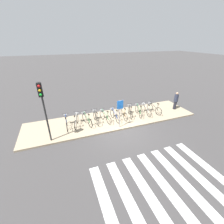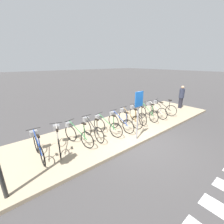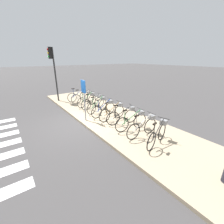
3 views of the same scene
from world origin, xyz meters
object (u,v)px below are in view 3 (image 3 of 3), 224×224
(parked_bicycle_7, at_px, (124,115))
(parked_bicycle_10, at_px, (158,133))
(parked_bicycle_8, at_px, (133,120))
(traffic_light, at_px, (52,63))
(parked_bicycle_4, at_px, (98,105))
(parked_bicycle_6, at_px, (114,111))
(sign_post, at_px, (84,94))
(parked_bicycle_5, at_px, (105,108))
(parked_bicycle_1, at_px, (84,97))
(parked_bicycle_3, at_px, (94,102))
(parked_bicycle_0, at_px, (79,95))
(parked_bicycle_2, at_px, (88,99))
(parked_bicycle_9, at_px, (144,126))

(parked_bicycle_7, bearing_deg, parked_bicycle_10, -4.24)
(parked_bicycle_8, relative_size, traffic_light, 0.43)
(parked_bicycle_4, relative_size, parked_bicycle_6, 0.97)
(sign_post, bearing_deg, traffic_light, -179.41)
(parked_bicycle_8, xyz_separation_m, traffic_light, (-6.82, -1.29, 2.22))
(parked_bicycle_5, xyz_separation_m, parked_bicycle_7, (1.43, 0.16, 0.00))
(parked_bicycle_1, distance_m, parked_bicycle_10, 6.45)
(parked_bicycle_8, height_order, traffic_light, traffic_light)
(parked_bicycle_1, distance_m, traffic_light, 3.16)
(parked_bicycle_1, height_order, parked_bicycle_6, same)
(parked_bicycle_10, bearing_deg, parked_bicycle_3, 178.34)
(parked_bicycle_3, bearing_deg, parked_bicycle_0, -179.31)
(parked_bicycle_3, bearing_deg, parked_bicycle_2, -175.43)
(parked_bicycle_7, xyz_separation_m, traffic_light, (-6.09, -1.37, 2.22))
(parked_bicycle_0, xyz_separation_m, parked_bicycle_10, (7.15, -0.12, 0.00))
(parked_bicycle_0, xyz_separation_m, parked_bicycle_2, (1.43, -0.03, 0.00))
(traffic_light, bearing_deg, parked_bicycle_3, 22.89)
(parked_bicycle_3, height_order, parked_bicycle_6, same)
(parked_bicycle_2, relative_size, parked_bicycle_5, 0.97)
(parked_bicycle_7, distance_m, traffic_light, 6.63)
(parked_bicycle_9, height_order, traffic_light, traffic_light)
(parked_bicycle_1, xyz_separation_m, parked_bicycle_10, (6.44, -0.16, 0.00))
(parked_bicycle_1, relative_size, parked_bicycle_8, 0.97)
(parked_bicycle_6, bearing_deg, parked_bicycle_10, -1.35)
(parked_bicycle_6, height_order, parked_bicycle_8, same)
(parked_bicycle_3, height_order, parked_bicycle_4, same)
(parked_bicycle_8, distance_m, parked_bicycle_9, 0.67)
(parked_bicycle_7, relative_size, parked_bicycle_8, 0.98)
(parked_bicycle_3, bearing_deg, parked_bicycle_7, 0.26)
(parked_bicycle_0, height_order, parked_bicycle_10, same)
(parked_bicycle_0, xyz_separation_m, traffic_light, (-1.08, -1.33, 2.22))
(parked_bicycle_0, height_order, parked_bicycle_4, same)
(parked_bicycle_8, bearing_deg, parked_bicycle_7, 173.16)
(parked_bicycle_2, bearing_deg, parked_bicycle_4, -1.68)
(parked_bicycle_3, distance_m, parked_bicycle_4, 0.69)
(parked_bicycle_7, xyz_separation_m, parked_bicycle_9, (1.40, -0.12, 0.00))
(parked_bicycle_10, distance_m, sign_post, 3.91)
(parked_bicycle_6, relative_size, parked_bicycle_9, 1.00)
(parked_bicycle_4, bearing_deg, parked_bicycle_6, 0.77)
(parked_bicycle_9, bearing_deg, parked_bicycle_5, -179.36)
(parked_bicycle_2, xyz_separation_m, parked_bicycle_3, (0.72, 0.06, 0.00))
(parked_bicycle_1, height_order, parked_bicycle_2, same)
(parked_bicycle_6, bearing_deg, parked_bicycle_7, 7.29)
(parked_bicycle_0, height_order, parked_bicycle_9, same)
(parked_bicycle_1, distance_m, parked_bicycle_7, 4.31)
(traffic_light, bearing_deg, parked_bicycle_4, 17.93)
(parked_bicycle_8, height_order, parked_bicycle_9, same)
(parked_bicycle_0, height_order, traffic_light, traffic_light)
(parked_bicycle_0, bearing_deg, parked_bicycle_9, -0.76)
(parked_bicycle_10, bearing_deg, parked_bicycle_5, 179.96)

